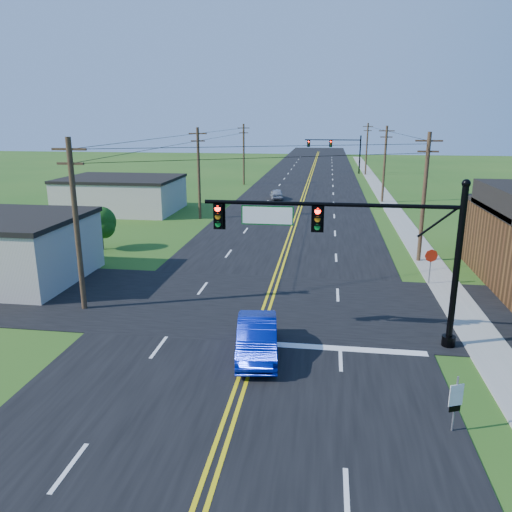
% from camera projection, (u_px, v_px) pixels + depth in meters
% --- Properties ---
extents(ground, '(260.00, 260.00, 0.00)m').
position_uv_depth(ground, '(218.00, 439.00, 15.94)').
color(ground, '#204D16').
rests_on(ground, ground).
extents(road_main, '(16.00, 220.00, 0.04)m').
position_uv_depth(road_main, '(302.00, 198.00, 63.62)').
color(road_main, black).
rests_on(road_main, ground).
extents(road_cross, '(70.00, 10.00, 0.04)m').
position_uv_depth(road_cross, '(265.00, 304.00, 27.38)').
color(road_cross, black).
rests_on(road_cross, ground).
extents(sidewalk, '(2.00, 160.00, 0.08)m').
position_uv_depth(sidewalk, '(396.00, 214.00, 52.65)').
color(sidewalk, gray).
rests_on(sidewalk, ground).
extents(signal_mast_main, '(11.30, 0.60, 7.48)m').
position_uv_depth(signal_mast_main, '(352.00, 240.00, 21.71)').
color(signal_mast_main, black).
rests_on(signal_mast_main, ground).
extents(signal_mast_far, '(10.98, 0.60, 7.48)m').
position_uv_depth(signal_mast_far, '(336.00, 148.00, 90.41)').
color(signal_mast_far, black).
rests_on(signal_mast_far, ground).
extents(cream_bldg_far, '(12.20, 9.20, 3.70)m').
position_uv_depth(cream_bldg_far, '(122.00, 194.00, 54.28)').
color(cream_bldg_far, beige).
rests_on(cream_bldg_far, ground).
extents(utility_pole_left_a, '(1.80, 0.28, 9.00)m').
position_uv_depth(utility_pole_left_a, '(76.00, 223.00, 25.51)').
color(utility_pole_left_a, '#392519').
rests_on(utility_pole_left_a, ground).
extents(utility_pole_left_b, '(1.80, 0.28, 9.00)m').
position_uv_depth(utility_pole_left_b, '(199.00, 172.00, 49.35)').
color(utility_pole_left_b, '#392519').
rests_on(utility_pole_left_b, ground).
extents(utility_pole_left_c, '(1.80, 0.28, 9.00)m').
position_uv_depth(utility_pole_left_c, '(244.00, 153.00, 75.10)').
color(utility_pole_left_c, '#392519').
rests_on(utility_pole_left_c, ground).
extents(utility_pole_right_a, '(1.80, 0.28, 9.00)m').
position_uv_depth(utility_pole_right_a, '(424.00, 196.00, 34.32)').
color(utility_pole_right_a, '#392519').
rests_on(utility_pole_right_a, ground).
extents(utility_pole_right_b, '(1.80, 0.28, 9.00)m').
position_uv_depth(utility_pole_right_b, '(385.00, 163.00, 59.12)').
color(utility_pole_right_b, '#392519').
rests_on(utility_pole_right_b, ground).
extents(utility_pole_right_c, '(1.80, 0.28, 9.00)m').
position_uv_depth(utility_pole_right_c, '(367.00, 148.00, 87.73)').
color(utility_pole_right_c, '#392519').
rests_on(utility_pole_right_c, ground).
extents(tree_right_back, '(3.00, 3.00, 4.10)m').
position_uv_depth(tree_right_back, '(497.00, 217.00, 37.86)').
color(tree_right_back, '#392519').
rests_on(tree_right_back, ground).
extents(tree_left, '(2.40, 2.40, 3.37)m').
position_uv_depth(tree_left, '(100.00, 222.00, 38.25)').
color(tree_left, '#392519').
rests_on(tree_left, ground).
extents(blue_car, '(2.27, 4.95, 1.57)m').
position_uv_depth(blue_car, '(257.00, 339.00, 21.31)').
color(blue_car, '#061793').
rests_on(blue_car, ground).
extents(distant_car, '(2.09, 3.94, 1.28)m').
position_uv_depth(distant_car, '(277.00, 194.00, 62.45)').
color(distant_car, '#A5A5A9').
rests_on(distant_car, ground).
extents(route_sign, '(0.47, 0.22, 2.00)m').
position_uv_depth(route_sign, '(456.00, 400.00, 15.97)').
color(route_sign, slate).
rests_on(route_sign, ground).
extents(stop_sign, '(0.79, 0.16, 2.24)m').
position_uv_depth(stop_sign, '(431.00, 259.00, 30.20)').
color(stop_sign, slate).
rests_on(stop_sign, ground).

